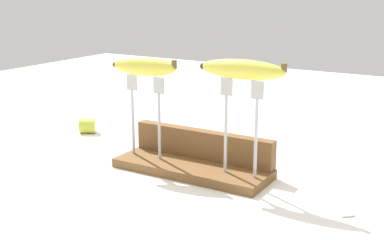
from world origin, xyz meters
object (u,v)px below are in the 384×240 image
(fork_fallen_near, at_px, (332,202))
(banana_raised_left, at_px, (145,66))
(fork_fallen_far, at_px, (183,136))
(fork_stand_left, at_px, (146,109))
(fork_stand_right, at_px, (241,119))
(banana_raised_right, at_px, (242,69))
(banana_chunk_near, at_px, (88,126))

(fork_fallen_near, bearing_deg, banana_raised_left, 179.37)
(fork_fallen_near, relative_size, fork_fallen_far, 0.84)
(banana_raised_left, xyz_separation_m, fork_fallen_far, (-0.04, 0.23, -0.22))
(fork_stand_left, bearing_deg, fork_stand_right, 0.00)
(fork_stand_right, relative_size, banana_raised_left, 1.26)
(fork_stand_left, relative_size, banana_raised_right, 1.01)
(fork_fallen_far, bearing_deg, fork_stand_right, -39.03)
(banana_raised_right, xyz_separation_m, fork_fallen_far, (-0.28, 0.23, -0.24))
(fork_stand_left, xyz_separation_m, fork_stand_right, (0.24, 0.00, 0.01))
(fork_stand_left, xyz_separation_m, fork_fallen_far, (-0.04, 0.23, -0.13))
(fork_fallen_near, bearing_deg, fork_stand_left, 179.37)
(fork_stand_right, height_order, fork_fallen_far, fork_stand_right)
(fork_fallen_near, bearing_deg, banana_raised_right, 178.60)
(fork_stand_right, height_order, banana_raised_left, banana_raised_left)
(fork_stand_left, bearing_deg, banana_chunk_near, 156.07)
(banana_chunk_near, bearing_deg, fork_stand_left, -23.93)
(fork_stand_right, xyz_separation_m, banana_raised_right, (-0.00, -0.00, 0.10))
(banana_raised_right, relative_size, fork_fallen_near, 1.38)
(fork_fallen_near, xyz_separation_m, fork_fallen_far, (-0.48, 0.23, 0.00))
(fork_stand_left, xyz_separation_m, banana_raised_right, (0.24, -0.00, 0.11))
(fork_stand_right, relative_size, fork_fallen_far, 1.25)
(fork_stand_left, distance_m, banana_raised_right, 0.26)
(banana_raised_left, height_order, fork_fallen_near, banana_raised_left)
(banana_raised_right, distance_m, banana_chunk_near, 0.59)
(banana_raised_left, distance_m, banana_raised_right, 0.24)
(banana_chunk_near, bearing_deg, fork_stand_right, -13.79)
(fork_fallen_far, height_order, banana_chunk_near, banana_chunk_near)
(banana_raised_left, bearing_deg, fork_fallen_near, -0.63)
(banana_raised_right, height_order, fork_fallen_far, banana_raised_right)
(fork_stand_left, height_order, banana_chunk_near, fork_stand_left)
(fork_stand_left, bearing_deg, fork_fallen_near, -0.63)
(fork_fallen_near, height_order, fork_fallen_far, same)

